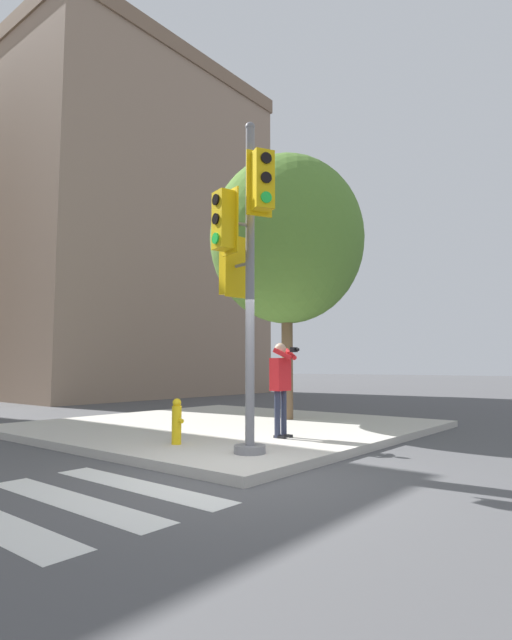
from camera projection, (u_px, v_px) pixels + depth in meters
ground_plane at (240, 476)px, 6.64m from camera, size 160.00×160.00×0.00m
sidewalk_corner at (225, 427)px, 11.55m from camera, size 8.00×8.00×0.14m
traffic_signal_pole at (243, 256)px, 7.78m from camera, size 0.92×1.27×5.25m
person_photographer at (281, 380)px, 9.36m from camera, size 0.50×0.53×1.76m
street_tree at (287, 240)px, 12.91m from camera, size 3.96×3.96×6.77m
fire_hydrant at (177, 421)px, 8.48m from camera, size 0.16×0.22×0.77m
building_right at (129, 232)px, 26.82m from camera, size 13.36×9.32×17.35m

